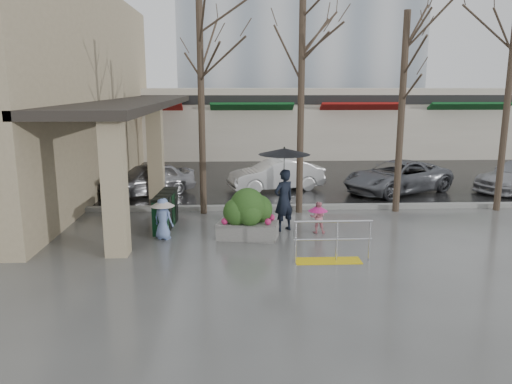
{
  "coord_description": "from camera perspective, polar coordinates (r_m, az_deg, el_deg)",
  "views": [
    {
      "loc": [
        -0.94,
        -12.61,
        4.2
      ],
      "look_at": [
        -0.37,
        0.83,
        1.3
      ],
      "focal_mm": 35.0,
      "sensor_mm": 36.0,
      "label": 1
    }
  ],
  "objects": [
    {
      "name": "tree_midwest",
      "position": [
        16.39,
        5.27,
        15.73
      ],
      "size": [
        3.2,
        3.2,
        7.0
      ],
      "color": "#382B21",
      "rests_on": "ground"
    },
    {
      "name": "car_b",
      "position": [
        20.25,
        2.32,
        1.99
      ],
      "size": [
        4.04,
        2.29,
        1.26
      ],
      "primitive_type": "imported",
      "rotation": [
        0.0,
        0.0,
        -1.3
      ],
      "color": "white",
      "rests_on": "ground"
    },
    {
      "name": "planter",
      "position": [
        13.83,
        -0.93,
        -2.57
      ],
      "size": [
        1.78,
        1.16,
        1.43
      ],
      "rotation": [
        0.0,
        0.0,
        -0.22
      ],
      "color": "#65635E",
      "rests_on": "ground"
    },
    {
      "name": "storefront_row",
      "position": [
        30.8,
        3.09,
        8.06
      ],
      "size": [
        34.0,
        6.74,
        4.0
      ],
      "color": "beige",
      "rests_on": "ground"
    },
    {
      "name": "handrail",
      "position": [
        12.25,
        8.56,
        -6.16
      ],
      "size": [
        1.9,
        0.5,
        1.03
      ],
      "color": "yellow",
      "rests_on": "ground"
    },
    {
      "name": "tree_mideast",
      "position": [
        17.11,
        16.6,
        13.88
      ],
      "size": [
        3.2,
        3.2,
        6.5
      ],
      "color": "#382B21",
      "rests_on": "ground"
    },
    {
      "name": "woman",
      "position": [
        14.41,
        3.21,
        1.47
      ],
      "size": [
        1.5,
        1.5,
        2.48
      ],
      "rotation": [
        0.0,
        0.0,
        3.72
      ],
      "color": "black",
      "rests_on": "ground"
    },
    {
      "name": "car_c",
      "position": [
        20.56,
        15.83,
        1.69
      ],
      "size": [
        4.99,
        3.94,
        1.26
      ],
      "primitive_type": "imported",
      "rotation": [
        0.0,
        0.0,
        -1.09
      ],
      "color": "slate",
      "rests_on": "ground"
    },
    {
      "name": "child_pink",
      "position": [
        14.46,
        7.08,
        -2.58
      ],
      "size": [
        0.57,
        0.57,
        0.92
      ],
      "rotation": [
        0.0,
        0.0,
        3.03
      ],
      "color": "pink",
      "rests_on": "ground"
    },
    {
      "name": "pillar_back",
      "position": [
        19.01,
        -11.41,
        4.51
      ],
      "size": [
        0.55,
        0.55,
        3.5
      ],
      "primitive_type": "cube",
      "color": "tan",
      "rests_on": "ground"
    },
    {
      "name": "curb",
      "position": [
        17.14,
        0.78,
        -1.77
      ],
      "size": [
        120.0,
        0.3,
        0.15
      ],
      "primitive_type": "cube",
      "color": "gray",
      "rests_on": "ground"
    },
    {
      "name": "news_boxes",
      "position": [
        15.12,
        -10.29,
        -2.09
      ],
      "size": [
        0.56,
        1.92,
        1.06
      ],
      "rotation": [
        0.0,
        0.0,
        -0.07
      ],
      "color": "#0B3119",
      "rests_on": "ground"
    },
    {
      "name": "street_asphalt",
      "position": [
        34.88,
        -0.87,
        5.24
      ],
      "size": [
        120.0,
        36.0,
        0.01
      ],
      "primitive_type": "cube",
      "color": "black",
      "rests_on": "ground"
    },
    {
      "name": "child_blue",
      "position": [
        13.97,
        -10.59,
        -2.59
      ],
      "size": [
        0.67,
        0.67,
        1.17
      ],
      "rotation": [
        0.0,
        0.0,
        2.67
      ],
      "color": "#7490CE",
      "rests_on": "ground"
    },
    {
      "name": "canopy_slab",
      "position": [
        20.98,
        -13.25,
        10.27
      ],
      "size": [
        2.8,
        18.0,
        0.25
      ],
      "primitive_type": "cube",
      "color": "#2D2823",
      "rests_on": "pillar_front"
    },
    {
      "name": "ground",
      "position": [
        13.33,
        1.74,
        -6.22
      ],
      "size": [
        120.0,
        120.0,
        0.0
      ],
      "primitive_type": "plane",
      "color": "#51514F",
      "rests_on": "ground"
    },
    {
      "name": "near_building",
      "position": [
        22.13,
        -24.23,
        10.59
      ],
      "size": [
        6.0,
        18.0,
        8.0
      ],
      "primitive_type": "cube",
      "color": "tan",
      "rests_on": "ground"
    },
    {
      "name": "car_a",
      "position": [
        19.75,
        -12.38,
        1.46
      ],
      "size": [
        3.94,
        3.16,
        1.26
      ],
      "primitive_type": "imported",
      "rotation": [
        0.0,
        0.0,
        -1.04
      ],
      "color": "#A9A8AD",
      "rests_on": "ground"
    },
    {
      "name": "pillar_front",
      "position": [
        12.71,
        -15.86,
        0.58
      ],
      "size": [
        0.55,
        0.55,
        3.5
      ],
      "primitive_type": "cube",
      "color": "tan",
      "rests_on": "ground"
    },
    {
      "name": "tree_west",
      "position": [
        16.27,
        -6.39,
        15.2
      ],
      "size": [
        3.2,
        3.2,
        6.8
      ],
      "color": "#382B21",
      "rests_on": "ground"
    }
  ]
}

